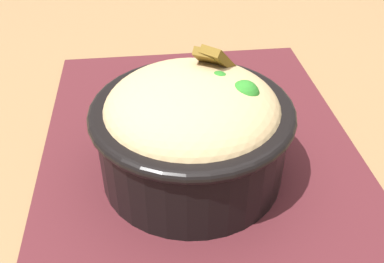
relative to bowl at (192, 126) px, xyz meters
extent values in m
cube|color=olive|center=(0.05, -0.01, -0.07)|extent=(1.05, 0.95, 0.03)
cylinder|color=brown|center=(0.51, -0.43, -0.46)|extent=(0.04, 0.04, 0.74)
cube|color=#47191E|center=(0.02, -0.01, -0.06)|extent=(0.49, 0.34, 0.00)
cylinder|color=black|center=(0.00, 0.00, -0.02)|extent=(0.17, 0.17, 0.08)
torus|color=black|center=(0.00, 0.00, 0.02)|extent=(0.19, 0.19, 0.01)
ellipsoid|color=tan|center=(0.00, 0.00, 0.02)|extent=(0.22, 0.22, 0.06)
sphere|color=#277322|center=(-0.01, -0.04, 0.04)|extent=(0.03, 0.03, 0.03)
sphere|color=#277322|center=(0.01, -0.02, 0.04)|extent=(0.03, 0.03, 0.03)
cylinder|color=orange|center=(0.02, 0.02, 0.03)|extent=(0.03, 0.03, 0.01)
cylinder|color=orange|center=(0.01, 0.03, 0.03)|extent=(0.02, 0.03, 0.01)
cube|color=brown|center=(0.03, -0.03, 0.05)|extent=(0.05, 0.04, 0.04)
cube|color=brown|center=(0.04, -0.02, 0.05)|extent=(0.05, 0.04, 0.04)
cube|color=#B3B3B3|center=(0.11, -0.03, -0.05)|extent=(0.02, 0.07, 0.00)
cube|color=#B3B3B3|center=(0.12, 0.01, -0.05)|extent=(0.01, 0.01, 0.00)
cube|color=#B3B3B3|center=(0.12, 0.03, -0.05)|extent=(0.03, 0.03, 0.00)
cube|color=#B3B3B3|center=(0.14, 0.05, -0.05)|extent=(0.01, 0.02, 0.00)
cube|color=#B3B3B3|center=(0.13, 0.05, -0.05)|extent=(0.01, 0.02, 0.00)
cube|color=#B3B3B3|center=(0.12, 0.05, -0.05)|extent=(0.01, 0.02, 0.00)
cube|color=#B3B3B3|center=(0.12, 0.06, -0.05)|extent=(0.01, 0.02, 0.00)
camera|label=1|loc=(-0.32, 0.05, 0.24)|focal=41.53mm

